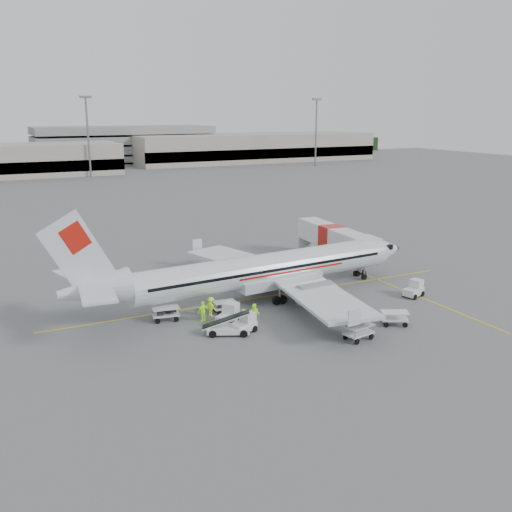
% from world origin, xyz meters
% --- Properties ---
extents(ground, '(360.00, 360.00, 0.00)m').
position_xyz_m(ground, '(0.00, 0.00, 0.00)').
color(ground, '#56595B').
extents(stripe_lead, '(44.00, 0.20, 0.01)m').
position_xyz_m(stripe_lead, '(0.00, 0.00, 0.01)').
color(stripe_lead, yellow).
rests_on(stripe_lead, ground).
extents(stripe_cross, '(0.20, 20.00, 0.01)m').
position_xyz_m(stripe_cross, '(14.00, -8.00, 0.01)').
color(stripe_cross, yellow).
rests_on(stripe_cross, ground).
extents(terminal_east, '(90.00, 26.00, 10.00)m').
position_xyz_m(terminal_east, '(70.00, 145.00, 5.00)').
color(terminal_east, gray).
rests_on(terminal_east, ground).
extents(parking_garage, '(62.00, 24.00, 14.00)m').
position_xyz_m(parking_garage, '(25.00, 160.00, 7.00)').
color(parking_garage, slate).
rests_on(parking_garage, ground).
extents(treeline, '(300.00, 3.00, 6.00)m').
position_xyz_m(treeline, '(0.00, 175.00, 3.00)').
color(treeline, black).
rests_on(treeline, ground).
extents(mast_center, '(3.20, 1.20, 22.00)m').
position_xyz_m(mast_center, '(5.00, 118.00, 11.00)').
color(mast_center, slate).
rests_on(mast_center, ground).
extents(mast_east, '(3.20, 1.20, 22.00)m').
position_xyz_m(mast_east, '(80.00, 118.00, 11.00)').
color(mast_east, slate).
rests_on(mast_east, ground).
extents(aircraft, '(39.48, 32.04, 10.30)m').
position_xyz_m(aircraft, '(0.09, -0.44, 5.15)').
color(aircraft, silver).
rests_on(aircraft, ground).
extents(jet_bridge, '(4.29, 17.74, 4.62)m').
position_xyz_m(jet_bridge, '(13.47, 8.31, 2.31)').
color(jet_bridge, silver).
rests_on(jet_bridge, ground).
extents(belt_loader, '(5.06, 3.62, 2.57)m').
position_xyz_m(belt_loader, '(-7.28, -7.48, 1.29)').
color(belt_loader, silver).
rests_on(belt_loader, ground).
extents(tug_fore, '(2.47, 1.88, 1.69)m').
position_xyz_m(tug_fore, '(13.48, -6.58, 0.85)').
color(tug_fore, silver).
rests_on(tug_fore, ground).
extents(tug_mid, '(2.41, 1.82, 1.65)m').
position_xyz_m(tug_mid, '(-5.95, -7.64, 0.83)').
color(tug_mid, silver).
rests_on(tug_mid, ground).
extents(tug_aft, '(2.70, 2.53, 1.83)m').
position_xyz_m(tug_aft, '(-6.39, -5.41, 0.91)').
color(tug_aft, silver).
rests_on(tug_aft, ground).
extents(cart_loaded_a, '(2.09, 1.26, 1.08)m').
position_xyz_m(cart_loaded_a, '(-5.44, -2.36, 0.54)').
color(cart_loaded_a, silver).
rests_on(cart_loaded_a, ground).
extents(cart_loaded_b, '(2.56, 1.76, 1.23)m').
position_xyz_m(cart_loaded_b, '(-10.97, -2.00, 0.62)').
color(cart_loaded_b, silver).
rests_on(cart_loaded_b, ground).
extents(cart_empty_a, '(2.68, 1.89, 1.27)m').
position_xyz_m(cart_empty_a, '(1.82, -13.26, 0.64)').
color(cart_empty_a, silver).
rests_on(cart_empty_a, ground).
extents(cart_empty_b, '(2.73, 2.31, 1.23)m').
position_xyz_m(cart_empty_b, '(6.61, -11.94, 0.61)').
color(cart_empty_b, silver).
rests_on(cart_empty_b, ground).
extents(cone_nose, '(0.33, 0.33, 0.53)m').
position_xyz_m(cone_nose, '(12.61, -6.13, 0.27)').
color(cone_nose, '#FF6608').
rests_on(cone_nose, ground).
extents(cone_port, '(0.35, 0.35, 0.58)m').
position_xyz_m(cone_port, '(5.88, 14.60, 0.29)').
color(cone_port, '#FF6608').
rests_on(cone_port, ground).
extents(cone_stbd, '(0.43, 0.43, 0.71)m').
position_xyz_m(cone_stbd, '(5.42, -9.48, 0.35)').
color(cone_stbd, '#FF6608').
rests_on(cone_stbd, ground).
extents(crew_a, '(0.80, 0.83, 1.92)m').
position_xyz_m(crew_a, '(-5.69, -7.29, 0.96)').
color(crew_a, '#B0F724').
rests_on(crew_a, ground).
extents(crew_b, '(1.17, 1.12, 1.89)m').
position_xyz_m(crew_b, '(-4.29, -6.42, 0.95)').
color(crew_b, '#B0F724').
rests_on(crew_b, ground).
extents(crew_c, '(1.03, 1.33, 1.81)m').
position_xyz_m(crew_c, '(-6.92, -2.71, 0.90)').
color(crew_c, '#B0F724').
rests_on(crew_c, ground).
extents(crew_d, '(1.17, 0.74, 1.86)m').
position_xyz_m(crew_d, '(-8.06, -3.67, 0.93)').
color(crew_d, '#B0F724').
rests_on(crew_d, ground).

